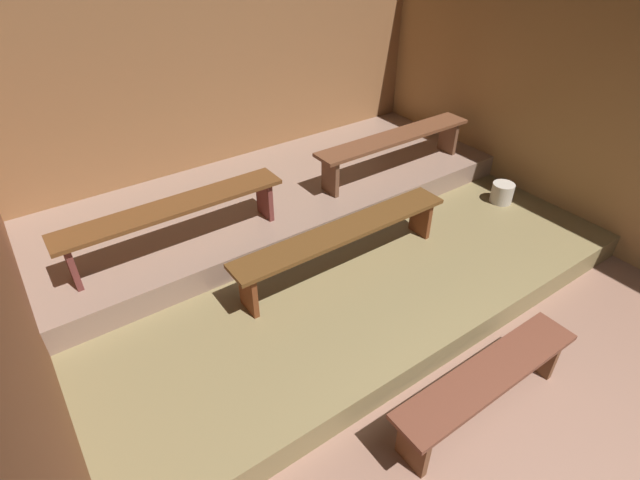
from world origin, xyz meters
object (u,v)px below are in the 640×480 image
Objects in this scene: bench_lower_center at (344,236)px; bench_middle_right at (395,142)px; bench_middle_left at (174,213)px; pail_lower at (502,193)px; bench_floor_center at (487,381)px.

bench_middle_right reaches higher than bench_lower_center.
bench_middle_left is 3.67m from pail_lower.
bench_middle_left reaches higher than pail_lower.
bench_middle_left reaches higher than bench_floor_center.
bench_floor_center is 6.60× the size of pail_lower.
pail_lower is (0.85, -0.97, -0.50)m from bench_middle_right.
bench_lower_center is 1.55m from bench_middle_left.
pail_lower is at bearing -48.66° from bench_middle_right.
bench_lower_center is at bearing -147.89° from bench_middle_right.
bench_middle_left is at bearing 114.94° from bench_floor_center.
bench_middle_right is at bearing 0.00° from bench_middle_left.
bench_lower_center is 2.28m from pail_lower.
bench_floor_center is 2.82m from pail_lower.
bench_middle_left and bench_middle_right have the same top height.
bench_floor_center is at bearing -144.17° from pail_lower.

